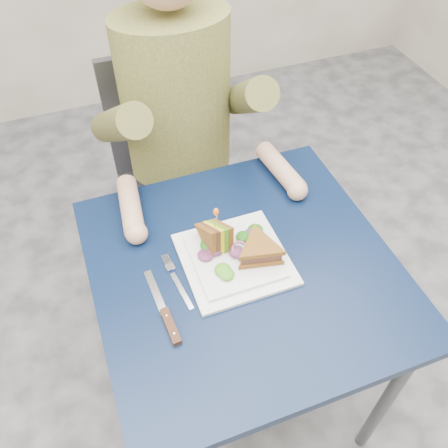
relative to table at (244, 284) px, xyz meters
name	(u,v)px	position (x,y,z in m)	size (l,w,h in m)	color
ground	(238,387)	(0.00, 0.00, -0.65)	(4.00, 4.00, 0.00)	#4F4F52
table	(244,284)	(0.00, 0.00, 0.00)	(0.75, 0.75, 0.73)	black
chair	(176,162)	(0.00, 0.66, -0.11)	(0.42, 0.40, 0.93)	#47474C
diner	(177,88)	(0.00, 0.55, 0.26)	(0.54, 0.59, 0.74)	brown
plate	(235,258)	(-0.02, 0.02, 0.09)	(0.26, 0.26, 0.02)	white
sandwich_flat	(259,251)	(0.04, 0.00, 0.12)	(0.16, 0.16, 0.05)	brown
sandwich_upright	(217,237)	(-0.05, 0.07, 0.13)	(0.08, 0.13, 0.13)	brown
fork	(178,282)	(-0.17, 0.01, 0.08)	(0.03, 0.18, 0.01)	silver
knife	(168,319)	(-0.22, -0.09, 0.09)	(0.03, 0.22, 0.02)	silver
toothpick	(216,220)	(-0.05, 0.07, 0.20)	(0.00, 0.00, 0.06)	tan
toothpick_frill	(216,212)	(-0.05, 0.07, 0.23)	(0.01, 0.01, 0.02)	orange
lettuce_spill	(235,250)	(-0.01, 0.03, 0.11)	(0.15, 0.13, 0.02)	#337A14
onion_ring	(240,249)	(0.00, 0.03, 0.11)	(0.04, 0.04, 0.01)	#9E4C7A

